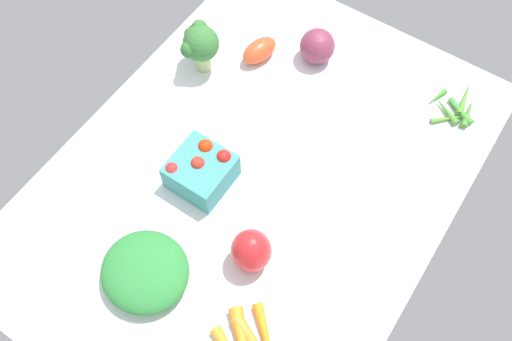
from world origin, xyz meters
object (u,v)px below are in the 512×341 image
berry_basket (201,170)px  broccoli_head (199,42)px  bell_pepper_red (251,251)px  okra_pile (457,108)px  red_onion_near_basket (317,46)px  leafy_greens_clump (145,272)px  roma_tomato (259,50)px

berry_basket → broccoli_head: (24.05, 17.81, 4.02)cm
bell_pepper_red → berry_basket: bearing=63.6°
okra_pile → red_onion_near_basket: bearing=97.7°
leafy_greens_clump → broccoli_head: broccoli_head is taller
leafy_greens_clump → roma_tomato: 57.09cm
broccoli_head → roma_tomato: bearing=-46.5°
broccoli_head → red_onion_near_basket: bearing=-51.4°
berry_basket → okra_pile: size_ratio=0.76×
leafy_greens_clump → red_onion_near_basket: 63.10cm
red_onion_near_basket → leafy_greens_clump: bearing=-179.2°
berry_basket → okra_pile: berry_basket is taller
bell_pepper_red → red_onion_near_basket: size_ratio=1.24×
red_onion_near_basket → roma_tomato: bearing=123.5°
bell_pepper_red → broccoli_head: broccoli_head is taller
broccoli_head → red_onion_near_basket: broccoli_head is taller
bell_pepper_red → roma_tomato: bell_pepper_red is taller
berry_basket → red_onion_near_basket: same height
red_onion_near_basket → okra_pile: size_ratio=0.54×
bell_pepper_red → roma_tomato: bearing=31.8°
bell_pepper_red → red_onion_near_basket: bearing=17.2°
broccoli_head → bell_pepper_red: bearing=-132.6°
leafy_greens_clump → berry_basket: berry_basket is taller
bell_pepper_red → roma_tomato: size_ratio=1.10×
broccoli_head → roma_tomato: (9.21, -9.70, -5.25)cm
broccoli_head → berry_basket: bearing=-143.5°
berry_basket → roma_tomato: berry_basket is taller
berry_basket → broccoli_head: broccoli_head is taller
leafy_greens_clump → red_onion_near_basket: size_ratio=2.07×
broccoli_head → okra_pile: 58.42cm
roma_tomato → broccoli_head: bearing=-31.0°
berry_basket → okra_pile: (45.01, -36.27, -2.94)cm
leafy_greens_clump → broccoli_head: (46.62, 21.56, 4.71)cm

